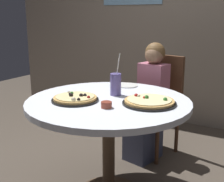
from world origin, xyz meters
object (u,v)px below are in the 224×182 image
diner_child (148,108)px  sauce_bowl (106,105)px  chair_wooden (159,99)px  plate_small (127,85)px  soda_cup (116,84)px  dining_table (108,114)px  pizza_cheese (149,102)px  pizza_veggie (75,98)px

diner_child → sauce_bowl: bearing=-83.7°
chair_wooden → plate_small: (-0.10, -0.50, 0.22)m
soda_cup → diner_child: bearing=90.1°
dining_table → pizza_cheese: (0.29, 0.04, 0.12)m
diner_child → soda_cup: 0.71m
pizza_veggie → sauce_bowl: 0.27m
diner_child → sauce_bowl: (0.10, -0.93, 0.29)m
pizza_veggie → plate_small: 0.58m
chair_wooden → soda_cup: size_ratio=3.09×
chair_wooden → soda_cup: (-0.03, -0.80, 0.30)m
dining_table → pizza_cheese: bearing=7.9°
pizza_cheese → plate_small: (-0.36, 0.39, -0.01)m
dining_table → sauce_bowl: sauce_bowl is taller
plate_small → pizza_veggie: bearing=-100.3°
dining_table → pizza_veggie: 0.26m
pizza_cheese → plate_small: bearing=132.9°
chair_wooden → diner_child: size_ratio=0.88×
diner_child → plate_small: 0.42m
diner_child → plate_small: (-0.06, -0.32, 0.27)m
diner_child → pizza_cheese: (0.30, -0.71, 0.28)m
chair_wooden → pizza_cheese: size_ratio=2.66×
diner_child → pizza_veggie: bearing=-100.4°
pizza_cheese → pizza_veggie: bearing=-158.9°
pizza_veggie → sauce_bowl: pizza_veggie is taller
dining_table → pizza_cheese: pizza_cheese is taller
chair_wooden → sauce_bowl: 1.13m
sauce_bowl → plate_small: sauce_bowl is taller
chair_wooden → sauce_bowl: (0.07, -1.10, 0.24)m
diner_child → soda_cup: bearing=-89.9°
pizza_cheese → plate_small: pizza_cheese is taller
pizza_cheese → dining_table: bearing=-172.1°
dining_table → pizza_veggie: (-0.18, -0.14, 0.12)m
sauce_bowl → pizza_cheese: bearing=46.5°
chair_wooden → pizza_veggie: (-0.20, -1.07, 0.24)m
chair_wooden → pizza_veggie: size_ratio=2.95×
pizza_cheese → chair_wooden: bearing=106.8°
sauce_bowl → diner_child: bearing=96.3°
chair_wooden → pizza_veggie: bearing=-100.6°
soda_cup → plate_small: soda_cup is taller
dining_table → sauce_bowl: bearing=-63.2°
pizza_cheese → sauce_bowl: pizza_cheese is taller
pizza_cheese → plate_small: 0.54m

